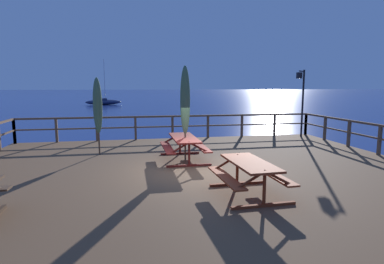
% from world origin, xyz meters
% --- Properties ---
extents(ground_plane, '(600.00, 600.00, 0.00)m').
position_xyz_m(ground_plane, '(0.00, 0.00, 0.00)').
color(ground_plane, navy).
extents(wooden_deck, '(13.85, 11.66, 0.75)m').
position_xyz_m(wooden_deck, '(0.00, 0.00, 0.38)').
color(wooden_deck, brown).
rests_on(wooden_deck, ground).
extents(railing_waterside_far, '(13.65, 0.10, 1.09)m').
position_xyz_m(railing_waterside_far, '(-0.00, 5.68, 1.50)').
color(railing_waterside_far, brown).
rests_on(railing_waterside_far, wooden_deck).
extents(picnic_table_back_left, '(1.47, 1.90, 0.78)m').
position_xyz_m(picnic_table_back_left, '(0.70, -2.30, 1.31)').
color(picnic_table_back_left, '#993819').
rests_on(picnic_table_back_left, wooden_deck).
extents(picnic_table_mid_centre, '(1.40, 2.17, 0.78)m').
position_xyz_m(picnic_table_mid_centre, '(-0.17, 1.37, 1.32)').
color(picnic_table_mid_centre, maroon).
rests_on(picnic_table_mid_centre, wooden_deck).
extents(patio_umbrella_tall_back_right, '(0.32, 0.32, 2.74)m').
position_xyz_m(patio_umbrella_tall_back_right, '(-3.02, 2.74, 2.49)').
color(patio_umbrella_tall_back_right, '#4C3828').
rests_on(patio_umbrella_tall_back_right, wooden_deck).
extents(patio_umbrella_tall_mid_left, '(0.32, 0.32, 3.09)m').
position_xyz_m(patio_umbrella_tall_mid_left, '(-0.14, 1.32, 2.71)').
color(patio_umbrella_tall_mid_left, '#4C3828').
rests_on(patio_umbrella_tall_mid_left, wooden_deck).
extents(lamp_post_hooked, '(0.58, 0.48, 3.20)m').
position_xyz_m(lamp_post_hooked, '(6.07, 5.01, 2.87)').
color(lamp_post_hooked, black).
rests_on(lamp_post_hooked, wooden_deck).
extents(sailboat_distant, '(6.16, 2.43, 7.72)m').
position_xyz_m(sailboat_distant, '(-6.56, 47.96, 0.51)').
color(sailboat_distant, navy).
rests_on(sailboat_distant, ground).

